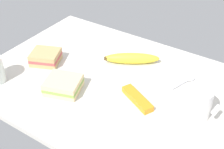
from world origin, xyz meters
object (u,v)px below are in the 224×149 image
(spoon, at_px, (187,81))
(sandwich_side, at_px, (46,57))
(coffee_mug_black, at_px, (198,102))
(sandwich_main, at_px, (63,85))
(banana, at_px, (132,59))
(snack_bar, at_px, (137,99))

(spoon, bearing_deg, sandwich_side, -160.09)
(coffee_mug_black, xyz_separation_m, sandwich_main, (-0.40, -0.13, -0.03))
(sandwich_side, bearing_deg, coffee_mug_black, 3.78)
(sandwich_main, bearing_deg, banana, 66.99)
(sandwich_side, distance_m, snack_bar, 0.39)
(coffee_mug_black, relative_size, banana, 0.52)
(banana, relative_size, snack_bar, 1.50)
(coffee_mug_black, xyz_separation_m, banana, (-0.29, 0.13, -0.03))
(spoon, xyz_separation_m, snack_bar, (-0.09, -0.18, 0.01))
(spoon, bearing_deg, snack_bar, -117.39)
(sandwich_main, bearing_deg, sandwich_side, 151.01)
(banana, bearing_deg, snack_bar, -55.70)
(spoon, bearing_deg, banana, -178.14)
(sandwich_main, height_order, sandwich_side, same)
(sandwich_side, xyz_separation_m, spoon, (0.48, 0.18, -0.02))
(coffee_mug_black, distance_m, spoon, 0.17)
(coffee_mug_black, height_order, sandwich_side, coffee_mug_black)
(spoon, distance_m, snack_bar, 0.20)
(spoon, relative_size, snack_bar, 0.85)
(banana, xyz_separation_m, snack_bar, (0.12, -0.17, -0.01))
(snack_bar, bearing_deg, coffee_mug_black, 40.23)
(banana, distance_m, spoon, 0.21)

